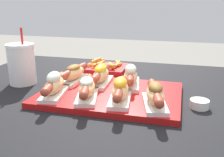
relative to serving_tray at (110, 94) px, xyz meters
The scene contains 11 objects.
serving_tray is the anchor object (origin of this frame).
hot_dog_0 0.19m from the serving_tray, 154.58° to the right, with size 0.08×0.20×0.08m.
hot_dog_1 0.10m from the serving_tray, 125.35° to the right, with size 0.10×0.19×0.07m.
hot_dog_2 0.10m from the serving_tray, 55.10° to the right, with size 0.08×0.20×0.07m.
hot_dog_3 0.18m from the serving_tray, 27.58° to the right, with size 0.09×0.19×0.07m.
hot_dog_4 0.18m from the serving_tray, 156.41° to the left, with size 0.07×0.20×0.06m.
hot_dog_5 0.10m from the serving_tray, 128.11° to the left, with size 0.07×0.20×0.07m.
hot_dog_6 0.10m from the serving_tray, 56.44° to the left, with size 0.08×0.20×0.08m.
sauce_bowl 0.28m from the serving_tray, ahead, with size 0.06×0.06×0.03m.
drink_cup 0.37m from the serving_tray, behind, with size 0.10×0.10×0.21m.
fries_basket 0.28m from the serving_tray, 109.63° to the left, with size 0.18×0.16×0.06m.
Camera 1 is at (0.20, -0.81, 1.04)m, focal length 42.00 mm.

